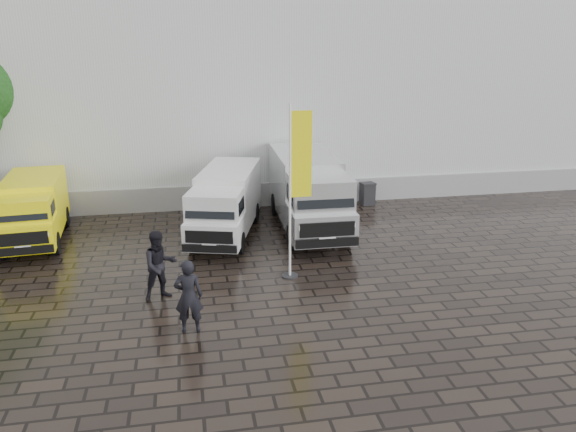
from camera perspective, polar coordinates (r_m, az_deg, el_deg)
The scene contains 10 objects.
ground at distance 16.55m, azimuth 0.50°, elevation -6.89°, with size 120.00×120.00×0.00m, color black.
exhibition_hall at distance 31.14m, azimuth -1.50°, elevation 16.21°, with size 44.00×16.00×12.00m, color silver.
hall_plinth at distance 24.09m, azimuth 1.60°, elevation 2.41°, with size 44.00×0.15×1.00m, color gray.
van_yellow at distance 21.41m, azimuth -24.47°, elevation 0.41°, with size 1.82×4.73×2.19m, color yellow, non-canonical shape.
van_white at distance 20.16m, azimuth -6.34°, elevation 1.15°, with size 1.79×5.36×2.32m, color white, non-canonical shape.
van_silver at distance 20.69m, azimuth 2.05°, elevation 2.27°, with size 2.10×6.30×2.73m, color silver, non-canonical shape.
flagpole at distance 16.11m, azimuth 0.85°, elevation 3.37°, with size 0.88×0.50×5.17m.
wheelie_bin at distance 24.25m, azimuth 8.07°, elevation 2.28°, with size 0.57×0.57×0.95m, color black.
person_front at distance 13.88m, azimuth -10.07°, elevation -8.03°, with size 0.69×0.45×1.89m, color black.
person_tent at distance 15.71m, azimuth -12.88°, elevation -4.90°, with size 0.95×0.74×1.96m, color black.
Camera 1 is at (-2.86, -14.74, 6.96)m, focal length 35.00 mm.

